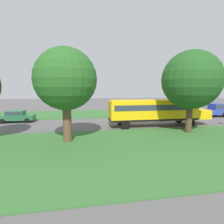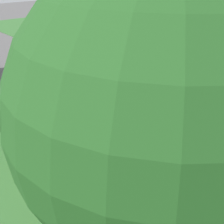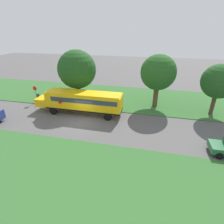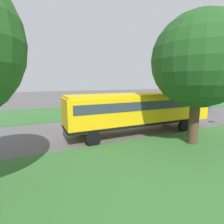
{
  "view_description": "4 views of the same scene",
  "coord_description": "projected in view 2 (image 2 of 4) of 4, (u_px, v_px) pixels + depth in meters",
  "views": [
    {
      "loc": [
        -22.21,
        7.87,
        4.51
      ],
      "look_at": [
        -0.61,
        4.26,
        1.56
      ],
      "focal_mm": 28.0,
      "sensor_mm": 36.0,
      "label": 1
    },
    {
      "loc": [
        -10.31,
        -6.2,
        7.88
      ],
      "look_at": [
        -1.82,
        3.96,
        1.44
      ],
      "focal_mm": 50.0,
      "sensor_mm": 36.0,
      "label": 2
    },
    {
      "loc": [
        18.38,
        8.43,
        10.93
      ],
      "look_at": [
        -1.29,
        3.84,
        1.26
      ],
      "focal_mm": 28.0,
      "sensor_mm": 36.0,
      "label": 3
    },
    {
      "loc": [
        -14.09,
        6.63,
        4.14
      ],
      "look_at": [
        -0.71,
        0.58,
        1.52
      ],
      "focal_mm": 28.0,
      "sensor_mm": 36.0,
      "label": 4
    }
  ],
  "objects": [
    {
      "name": "car_green_nearest",
      "position": [
        57.0,
        52.0,
        26.46
      ],
      "size": [
        2.02,
        4.4,
        1.56
      ],
      "color": "#236038",
      "rests_on": "ground"
    },
    {
      "name": "ground_plane",
      "position": [
        202.0,
        160.0,
        13.67
      ],
      "size": [
        120.0,
        120.0,
        0.0
      ],
      "primitive_type": "plane",
      "color": "#565454"
    },
    {
      "name": "school_bus",
      "position": [
        182.0,
        150.0,
        10.92
      ],
      "size": [
        2.84,
        12.42,
        3.16
      ],
      "color": "yellow",
      "rests_on": "ground"
    },
    {
      "name": "oak_tree_beside_bus",
      "position": [
        152.0,
        108.0,
        5.82
      ],
      "size": [
        5.77,
        5.77,
        8.25
      ],
      "color": "#4C3826",
      "rests_on": "ground"
    }
  ]
}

